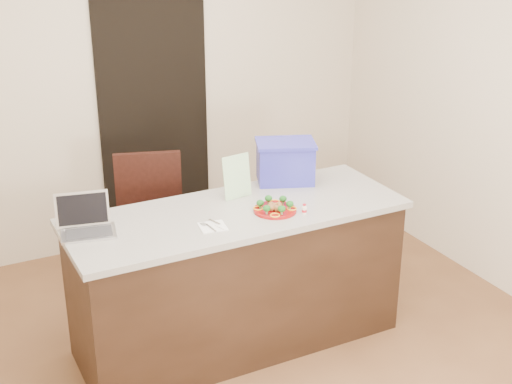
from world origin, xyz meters
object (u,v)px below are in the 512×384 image
plate (275,210)px  napkin (213,227)px  yogurt_bottle (304,210)px  laptop (86,222)px  chair (156,218)px  blue_box (285,161)px  island (237,277)px

plate → napkin: size_ratio=1.75×
plate → yogurt_bottle: bearing=-39.1°
yogurt_bottle → laptop: laptop is taller
napkin → yogurt_bottle: 0.57m
napkin → chair: bearing=91.2°
napkin → blue_box: (0.72, 0.44, 0.14)m
napkin → plate: bearing=4.8°
napkin → chair: chair is taller
napkin → blue_box: blue_box is taller
island → napkin: bearing=-145.6°
yogurt_bottle → plate: bearing=140.9°
plate → napkin: plate is taller
blue_box → yogurt_bottle: bearing=-85.2°
island → plate: size_ratio=7.94×
plate → blue_box: bearing=53.9°
plate → napkin: (-0.42, -0.04, -0.01)m
chair → laptop: bearing=-115.4°
plate → chair: chair is taller
plate → laptop: size_ratio=0.77×
island → plate: plate is taller
plate → yogurt_bottle: yogurt_bottle is taller
chair → plate: bearing=-46.9°
plate → laptop: laptop is taller
laptop → blue_box: 1.38m
blue_box → chair: 1.02m
island → napkin: 0.54m
laptop → yogurt_bottle: bearing=-4.1°
yogurt_bottle → laptop: size_ratio=0.19×
napkin → chair: 1.02m
laptop → napkin: bearing=-10.9°
chair → island: bearing=-55.5°
island → napkin: size_ratio=13.86×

